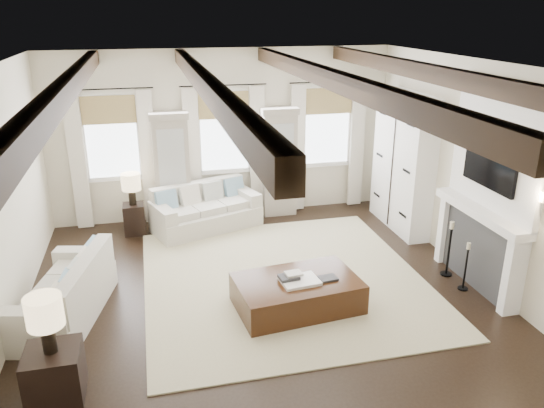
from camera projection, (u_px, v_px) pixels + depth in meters
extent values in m
plane|color=black|center=(269.00, 310.00, 7.22)|extent=(7.50, 7.50, 0.00)
cube|color=beige|center=(224.00, 135.00, 10.08)|extent=(6.50, 0.04, 3.20)
cube|color=beige|center=(408.00, 402.00, 3.24)|extent=(6.50, 0.04, 3.20)
cube|color=beige|center=(496.00, 181.00, 7.37)|extent=(0.04, 7.50, 3.20)
cube|color=white|center=(268.00, 70.00, 6.11)|extent=(6.50, 7.50, 0.04)
cube|color=black|center=(68.00, 86.00, 5.67)|extent=(0.16, 7.40, 0.22)
cube|color=black|center=(204.00, 82.00, 5.98)|extent=(0.16, 7.40, 0.22)
cube|color=black|center=(329.00, 78.00, 6.31)|extent=(0.16, 7.40, 0.22)
cube|color=black|center=(439.00, 75.00, 6.63)|extent=(0.16, 7.40, 0.22)
cube|color=white|center=(112.00, 138.00, 9.59)|extent=(0.90, 0.03, 1.45)
cube|color=#977F4B|center=(108.00, 110.00, 9.35)|extent=(0.94, 0.04, 0.50)
cube|color=silver|center=(78.00, 162.00, 9.49)|extent=(0.28, 0.08, 2.50)
cube|color=silver|center=(149.00, 158.00, 9.76)|extent=(0.28, 0.08, 2.50)
cylinder|color=black|center=(106.00, 89.00, 9.18)|extent=(1.60, 0.02, 0.02)
cube|color=white|center=(224.00, 133.00, 10.04)|extent=(0.90, 0.03, 1.45)
cube|color=#977F4B|center=(224.00, 105.00, 9.80)|extent=(0.94, 0.04, 0.50)
cube|color=silver|center=(193.00, 155.00, 9.94)|extent=(0.28, 0.08, 2.50)
cube|color=silver|center=(257.00, 151.00, 10.21)|extent=(0.28, 0.08, 2.50)
cylinder|color=black|center=(223.00, 85.00, 9.62)|extent=(1.60, 0.02, 0.02)
cube|color=white|center=(327.00, 127.00, 10.49)|extent=(0.90, 0.03, 1.45)
cube|color=#977F4B|center=(329.00, 101.00, 10.25)|extent=(0.94, 0.04, 0.50)
cube|color=silver|center=(298.00, 149.00, 10.39)|extent=(0.28, 0.08, 2.50)
cube|color=silver|center=(357.00, 145.00, 10.66)|extent=(0.28, 0.08, 2.50)
cylinder|color=black|center=(330.00, 82.00, 10.07)|extent=(1.60, 0.02, 0.02)
cube|color=#ACA495|center=(172.00, 172.00, 9.87)|extent=(0.64, 0.38, 2.00)
cube|color=#B2B7BA|center=(172.00, 167.00, 9.63)|extent=(0.48, 0.02, 1.40)
cube|color=#ACA495|center=(168.00, 115.00, 9.50)|extent=(0.70, 0.42, 0.12)
cube|color=#ACA495|center=(279.00, 165.00, 10.31)|extent=(0.64, 0.38, 2.00)
cube|color=#B2B7BA|center=(281.00, 160.00, 10.08)|extent=(0.48, 0.02, 1.40)
cube|color=#ACA495|center=(279.00, 111.00, 9.95)|extent=(0.70, 0.42, 0.12)
cube|color=#2A2A2C|center=(480.00, 250.00, 7.72)|extent=(0.18, 1.50, 1.10)
cube|color=black|center=(476.00, 260.00, 7.76)|extent=(0.10, 0.90, 0.70)
cube|color=white|center=(514.00, 277.00, 6.96)|extent=(0.26, 0.14, 1.10)
cube|color=white|center=(447.00, 229.00, 8.46)|extent=(0.26, 0.14, 1.10)
cube|color=white|center=(481.00, 212.00, 7.49)|extent=(0.32, 1.90, 0.12)
cube|color=white|center=(498.00, 147.00, 7.19)|extent=(0.10, 1.90, 1.80)
cube|color=black|center=(491.00, 165.00, 7.26)|extent=(0.07, 1.10, 0.64)
cylinder|color=#FFD899|center=(544.00, 196.00, 6.34)|extent=(0.10, 0.10, 0.14)
cube|color=silver|center=(403.00, 162.00, 9.59)|extent=(0.40, 1.70, 2.50)
cube|color=black|center=(392.00, 163.00, 9.55)|extent=(0.01, 0.02, 2.40)
cube|color=#BAB28D|center=(284.00, 279.00, 8.02)|extent=(4.12, 4.32, 0.02)
cube|color=beige|center=(207.00, 219.00, 9.83)|extent=(2.12, 1.47, 0.37)
cube|color=beige|center=(198.00, 193.00, 9.95)|extent=(1.80, 0.81, 0.46)
cube|color=beige|center=(163.00, 213.00, 9.29)|extent=(0.50, 0.86, 0.24)
cube|color=beige|center=(246.00, 196.00, 10.16)|extent=(0.50, 0.86, 0.24)
cube|color=beige|center=(180.00, 213.00, 9.44)|extent=(0.67, 0.69, 0.13)
cube|color=beige|center=(207.00, 208.00, 9.71)|extent=(0.67, 0.69, 0.13)
cube|color=beige|center=(233.00, 202.00, 9.98)|extent=(0.67, 0.69, 0.13)
cube|color=#719FBA|center=(166.00, 201.00, 9.47)|extent=(0.43, 0.32, 0.40)
cube|color=silver|center=(190.00, 196.00, 9.70)|extent=(0.43, 0.32, 0.40)
cube|color=silver|center=(212.00, 192.00, 9.94)|extent=(0.43, 0.32, 0.40)
cube|color=#719FBA|center=(234.00, 188.00, 10.17)|extent=(0.43, 0.32, 0.40)
cube|color=beige|center=(65.00, 304.00, 7.02)|extent=(1.28, 2.04, 0.36)
cube|color=beige|center=(86.00, 277.00, 6.87)|extent=(0.62, 1.80, 0.45)
cube|color=beige|center=(83.00, 257.00, 7.69)|extent=(0.84, 0.42, 0.23)
cube|color=beige|center=(34.00, 320.00, 6.14)|extent=(0.84, 0.42, 0.23)
cube|color=beige|center=(73.00, 270.00, 7.42)|extent=(0.65, 0.62, 0.13)
cube|color=beige|center=(59.00, 288.00, 6.93)|extent=(0.65, 0.62, 0.13)
cube|color=beige|center=(42.00, 309.00, 6.44)|extent=(0.65, 0.62, 0.13)
cube|color=#719FBA|center=(91.00, 253.00, 7.50)|extent=(0.28, 0.41, 0.39)
cube|color=silver|center=(83.00, 264.00, 7.18)|extent=(0.28, 0.41, 0.39)
cube|color=silver|center=(74.00, 275.00, 6.87)|extent=(0.28, 0.41, 0.39)
cube|color=#719FBA|center=(64.00, 288.00, 6.55)|extent=(0.28, 0.41, 0.39)
cube|color=silver|center=(53.00, 303.00, 6.23)|extent=(0.28, 0.41, 0.39)
cube|color=black|center=(297.00, 294.00, 7.21)|extent=(1.74, 1.19, 0.43)
cube|color=white|center=(300.00, 281.00, 7.06)|extent=(0.54, 0.43, 0.04)
cube|color=#262628|center=(289.00, 277.00, 7.08)|extent=(0.28, 0.23, 0.04)
cube|color=beige|center=(294.00, 274.00, 7.10)|extent=(0.24, 0.19, 0.03)
cube|color=#262628|center=(328.00, 278.00, 7.14)|extent=(0.26, 0.20, 0.03)
cube|color=black|center=(55.00, 374.00, 5.53)|extent=(0.56, 0.56, 0.56)
cylinder|color=black|center=(49.00, 338.00, 5.38)|extent=(0.14, 0.14, 0.31)
cylinder|color=#F9D89E|center=(44.00, 311.00, 5.27)|extent=(0.37, 0.37, 0.33)
cube|color=black|center=(134.00, 219.00, 9.60)|extent=(0.37, 0.37, 0.56)
cylinder|color=black|center=(132.00, 197.00, 9.45)|extent=(0.13, 0.13, 0.28)
cylinder|color=#F9D89E|center=(131.00, 182.00, 9.35)|extent=(0.34, 0.34, 0.30)
cylinder|color=black|center=(463.00, 288.00, 7.76)|extent=(0.15, 0.15, 0.02)
cylinder|color=black|center=(465.00, 269.00, 7.65)|extent=(0.03, 0.03, 0.66)
cylinder|color=beige|center=(469.00, 246.00, 7.52)|extent=(0.06, 0.06, 0.09)
cylinder|color=black|center=(446.00, 274.00, 8.18)|extent=(0.18, 0.18, 0.02)
cylinder|color=black|center=(449.00, 252.00, 8.05)|extent=(0.03, 0.03, 0.78)
cylinder|color=beige|center=(452.00, 225.00, 7.90)|extent=(0.07, 0.07, 0.11)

